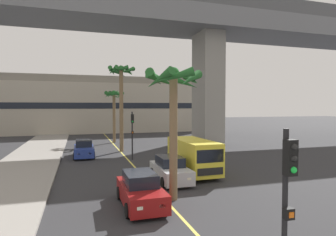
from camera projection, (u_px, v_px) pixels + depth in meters
name	position (u px, v px, depth m)	size (l,w,h in m)	color
lane_stripe_center	(132.00, 164.00, 23.41)	(0.14, 56.00, 0.01)	#DBCC4C
bridge_overpass	(123.00, 21.00, 34.35)	(83.80, 8.00, 18.46)	slate
pier_building_backdrop	(102.00, 105.00, 52.35)	(37.98, 8.04, 9.89)	#BCB29E
car_queue_front	(170.00, 170.00, 17.86)	(1.87, 4.12, 1.56)	#B7BABF
car_queue_second	(140.00, 191.00, 13.48)	(1.85, 4.11, 1.56)	maroon
car_queue_third	(84.00, 149.00, 26.46)	(1.84, 4.10, 1.56)	navy
delivery_van	(193.00, 155.00, 19.79)	(2.23, 5.28, 2.36)	yellow
traffic_light_median_near	(287.00, 198.00, 6.13)	(0.24, 0.37, 4.20)	black
traffic_light_median_far	(132.00, 129.00, 25.00)	(0.24, 0.37, 4.20)	black
palm_tree_near_median	(114.00, 100.00, 36.89)	(2.63, 2.65, 6.71)	brown
palm_tree_mid_median	(121.00, 84.00, 29.47)	(2.85, 2.95, 8.85)	brown
palm_tree_far_median	(173.00, 95.00, 14.19)	(2.98, 2.98, 6.60)	brown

